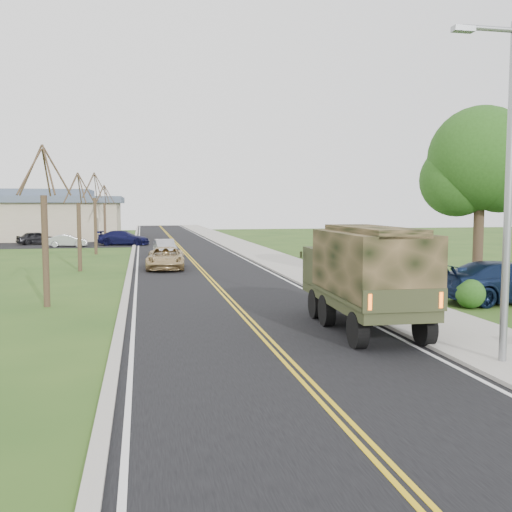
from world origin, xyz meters
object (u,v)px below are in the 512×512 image
object	(u,v)px
military_truck	(364,271)
pickup_navy	(507,282)
sedan_silver	(165,248)
suv_champagne	(166,258)

from	to	relation	value
military_truck	pickup_navy	xyz separation A→B (m)	(7.47, 3.63, -1.01)
sedan_silver	pickup_navy	bearing A→B (deg)	-67.39
sedan_silver	pickup_navy	xyz separation A→B (m)	(12.41, -23.49, 0.17)
sedan_silver	pickup_navy	size ratio (longest dim) A/B	0.70
military_truck	sedan_silver	xyz separation A→B (m)	(-4.93, 27.12, -1.18)
suv_champagne	sedan_silver	distance (m)	8.80
military_truck	pickup_navy	size ratio (longest dim) A/B	1.15
pickup_navy	military_truck	bearing A→B (deg)	114.61
suv_champagne	pickup_navy	bearing A→B (deg)	-45.47
sedan_silver	military_truck	bearing A→B (deg)	-84.92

